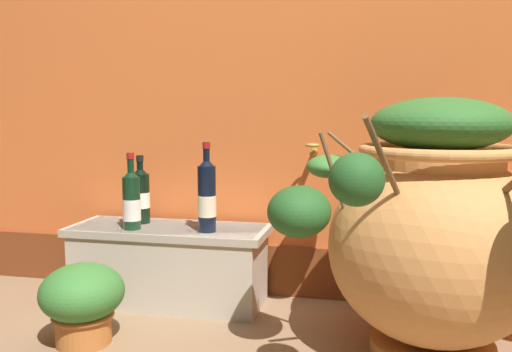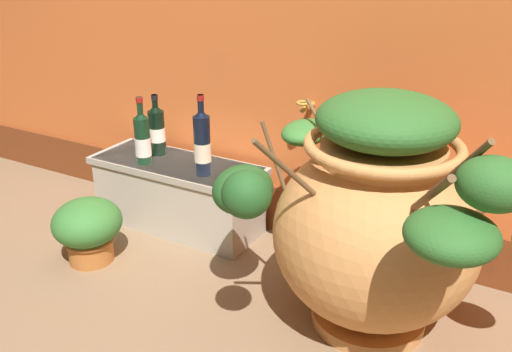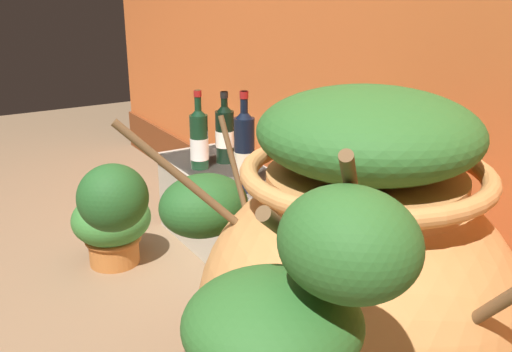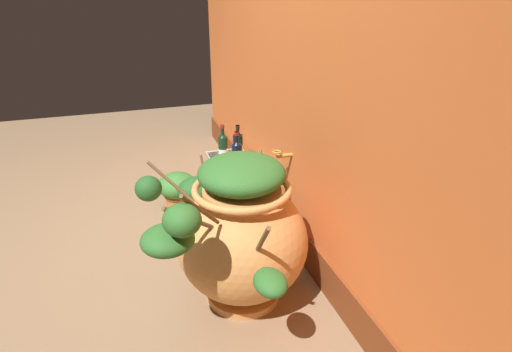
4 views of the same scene
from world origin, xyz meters
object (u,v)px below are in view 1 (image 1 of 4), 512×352
object	(u,v)px
wine_bottle_middle	(207,195)
potted_shrub	(82,300)
wine_bottle_right	(141,194)
terracotta_urn	(436,230)
wine_bottle_left	(132,200)

from	to	relation	value
wine_bottle_middle	potted_shrub	bearing A→B (deg)	-130.15
wine_bottle_right	potted_shrub	xyz separation A→B (m)	(-0.00, -0.48, -0.29)
terracotta_urn	potted_shrub	bearing A→B (deg)	-171.97
terracotta_urn	wine_bottle_left	world-z (taller)	terracotta_urn
wine_bottle_middle	potted_shrub	distance (m)	0.59
wine_bottle_right	wine_bottle_middle	bearing A→B (deg)	-16.97
wine_bottle_left	potted_shrub	bearing A→B (deg)	-92.80
terracotta_urn	wine_bottle_right	distance (m)	1.19
wine_bottle_middle	wine_bottle_right	xyz separation A→B (m)	(-0.32, 0.10, -0.02)
wine_bottle_left	wine_bottle_middle	distance (m)	0.31
terracotta_urn	wine_bottle_right	xyz separation A→B (m)	(-1.15, 0.32, 0.03)
wine_bottle_right	wine_bottle_left	bearing A→B (deg)	-82.62
terracotta_urn	potted_shrub	size ratio (longest dim) A/B	3.79
terracotta_urn	wine_bottle_right	world-z (taller)	terracotta_urn
wine_bottle_left	wine_bottle_right	xyz separation A→B (m)	(-0.02, 0.12, 0.00)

